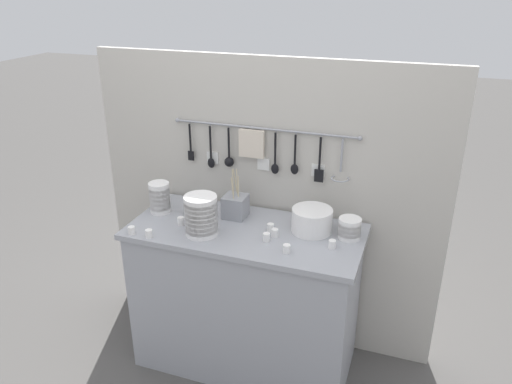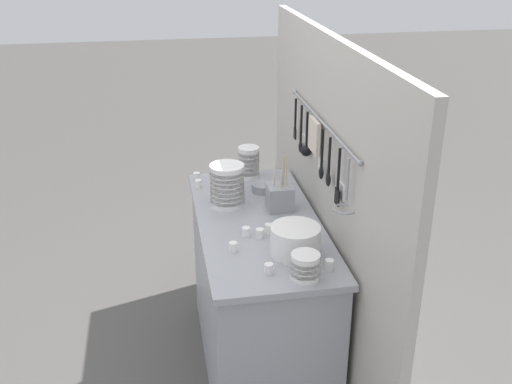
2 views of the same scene
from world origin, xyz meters
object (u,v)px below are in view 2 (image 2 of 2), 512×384
at_px(bowl_stack_nested_right, 227,185).
at_px(cutlery_caddy, 280,197).
at_px(steel_mixing_bowl, 264,187).
at_px(cup_edge_far, 235,188).
at_px(cup_centre, 260,233).
at_px(cup_by_caddy, 269,269).
at_px(cup_edge_near, 329,265).
at_px(bowl_stack_wide_centre, 305,266).
at_px(cup_back_right, 246,232).
at_px(bowl_stack_short_front, 249,162).
at_px(cup_beside_plates, 197,176).
at_px(cup_front_left, 269,229).
at_px(plate_stack, 295,240).
at_px(cup_front_right, 198,184).
at_px(cup_mid_row, 233,247).

distance_m(bowl_stack_nested_right, cutlery_caddy, 0.27).
bearing_deg(steel_mixing_bowl, cup_edge_far, -95.62).
distance_m(cup_centre, cup_edge_far, 0.52).
distance_m(cup_by_caddy, cup_edge_near, 0.25).
xyz_separation_m(bowl_stack_wide_centre, cup_back_right, (-0.39, -0.17, -0.03)).
bearing_deg(cup_back_right, steel_mixing_bowl, 160.29).
xyz_separation_m(bowl_stack_wide_centre, bowl_stack_short_front, (-1.06, -0.05, 0.03)).
bearing_deg(cup_edge_near, cup_edge_far, -162.02).
relative_size(cup_beside_plates, cup_by_caddy, 1.00).
height_order(bowl_stack_short_front, cup_front_left, bowl_stack_short_front).
relative_size(cutlery_caddy, cup_front_left, 6.46).
bearing_deg(bowl_stack_short_front, plate_stack, 3.77).
xyz_separation_m(bowl_stack_wide_centre, cup_front_left, (-0.40, -0.07, -0.03)).
relative_size(plate_stack, cup_edge_near, 4.90).
relative_size(steel_mixing_bowl, cup_front_right, 3.00).
distance_m(bowl_stack_wide_centre, cup_back_right, 0.42).
bearing_deg(cutlery_caddy, cup_by_caddy, -16.23).
xyz_separation_m(bowl_stack_short_front, cup_beside_plates, (-0.01, -0.29, -0.07)).
height_order(bowl_stack_short_front, cup_front_right, bowl_stack_short_front).
bearing_deg(cup_centre, bowl_stack_wide_centre, 17.69).
height_order(cup_front_right, cup_edge_near, same).
bearing_deg(steel_mixing_bowl, cup_beside_plates, -121.56).
bearing_deg(steel_mixing_bowl, bowl_stack_nested_right, -57.14).
xyz_separation_m(cup_beside_plates, cup_edge_near, (1.02, 0.45, 0.00)).
xyz_separation_m(cup_by_caddy, cup_edge_far, (-0.82, -0.02, 0.00)).
distance_m(steel_mixing_bowl, cup_by_caddy, 0.81).
height_order(bowl_stack_wide_centre, cup_mid_row, bowl_stack_wide_centre).
bearing_deg(bowl_stack_wide_centre, cup_back_right, -155.85).
distance_m(bowl_stack_short_front, cup_edge_near, 1.03).
xyz_separation_m(cutlery_caddy, cup_front_right, (-0.33, -0.37, -0.04)).
distance_m(bowl_stack_wide_centre, cup_beside_plates, 1.12).
distance_m(cup_front_right, cup_edge_near, 1.02).
distance_m(steel_mixing_bowl, cup_back_right, 0.50).
relative_size(bowl_stack_nested_right, bowl_stack_wide_centre, 1.85).
bearing_deg(cup_front_right, bowl_stack_wide_centre, 19.27).
distance_m(bowl_stack_wide_centre, cutlery_caddy, 0.64).
distance_m(plate_stack, cup_beside_plates, 0.94).
distance_m(bowl_stack_wide_centre, cup_edge_near, 0.13).
bearing_deg(cup_front_left, bowl_stack_short_front, 178.43).
relative_size(bowl_stack_wide_centre, cup_centre, 2.66).
distance_m(bowl_stack_wide_centre, plate_stack, 0.20).
bearing_deg(cup_back_right, bowl_stack_nested_right, -173.50).
bearing_deg(cup_edge_near, cup_front_left, -152.62).
distance_m(cup_edge_far, cup_front_right, 0.20).
relative_size(bowl_stack_short_front, steel_mixing_bowl, 1.35).
height_order(bowl_stack_short_front, plate_stack, bowl_stack_short_front).
height_order(cup_front_left, cup_edge_near, same).
distance_m(bowl_stack_wide_centre, bowl_stack_short_front, 1.06).
xyz_separation_m(plate_stack, cutlery_caddy, (-0.44, 0.03, 0.00)).
bearing_deg(cup_edge_far, cup_mid_row, -8.71).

